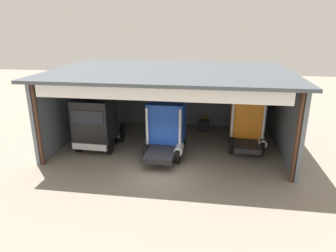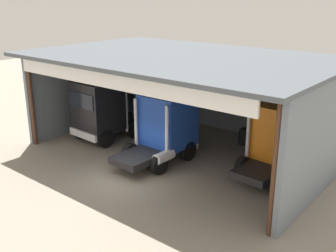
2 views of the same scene
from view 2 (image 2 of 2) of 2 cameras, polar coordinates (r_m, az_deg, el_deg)
ground_plane at (r=20.09m, az=-6.37°, el=-7.59°), size 80.00×80.00×0.00m
workshop_shed at (r=23.07m, az=3.79°, el=6.29°), size 16.52×11.00×5.64m
truck_black_yard_outside at (r=24.98m, az=-9.52°, el=2.35°), size 2.81×4.90×3.79m
truck_blue_right_bay at (r=21.66m, az=-0.49°, el=-0.07°), size 2.64×4.92×3.64m
truck_orange_center_right_bay at (r=20.34m, az=15.19°, el=-2.04°), size 2.57×4.21×3.68m
oil_drum at (r=25.63m, az=12.56°, el=-1.01°), size 0.58×0.58×0.91m
tool_cart at (r=24.68m, az=11.23°, el=-1.57°), size 0.90×0.60×1.00m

